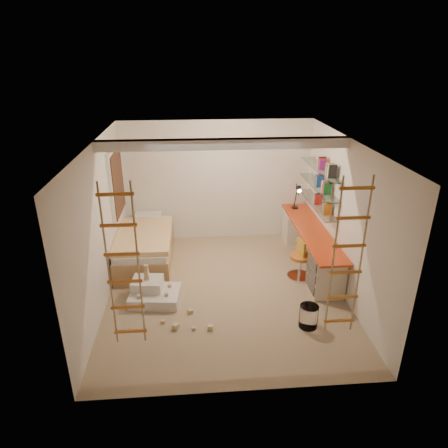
{
  "coord_description": "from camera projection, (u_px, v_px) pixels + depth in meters",
  "views": [
    {
      "loc": [
        -0.5,
        -5.92,
        3.85
      ],
      "look_at": [
        0.0,
        0.3,
        1.15
      ],
      "focal_mm": 32.0,
      "sensor_mm": 36.0,
      "label": 1
    }
  ],
  "objects": [
    {
      "name": "floor",
      "position": [
        225.0,
        291.0,
        6.98
      ],
      "size": [
        4.5,
        4.5,
        0.0
      ],
      "primitive_type": "plane",
      "color": "tan",
      "rests_on": "ground"
    },
    {
      "name": "rope_ladder_left",
      "position": [
        123.0,
        268.0,
        4.68
      ],
      "size": [
        0.41,
        0.04,
        2.13
      ],
      "primitive_type": null,
      "color": "orange",
      "rests_on": "ceiling"
    },
    {
      "name": "books",
      "position": [
        319.0,
        180.0,
        7.5
      ],
      "size": [
        0.14,
        0.7,
        0.92
      ],
      "color": "orange",
      "rests_on": "shelves"
    },
    {
      "name": "window_frame",
      "position": [
        116.0,
        183.0,
        7.6
      ],
      "size": [
        0.06,
        1.15,
        1.35
      ],
      "primitive_type": "cube",
      "color": "white",
      "rests_on": "wall_left"
    },
    {
      "name": "waste_bin",
      "position": [
        309.0,
        316.0,
        6.02
      ],
      "size": [
        0.29,
        0.29,
        0.36
      ],
      "primitive_type": "cylinder",
      "color": "white",
      "rests_on": "floor"
    },
    {
      "name": "task_lamp",
      "position": [
        298.0,
        193.0,
        8.32
      ],
      "size": [
        0.14,
        0.36,
        0.57
      ],
      "color": "black",
      "rests_on": "desk"
    },
    {
      "name": "bed",
      "position": [
        146.0,
        246.0,
        7.87
      ],
      "size": [
        1.02,
        2.0,
        0.69
      ],
      "color": "#AD7F51",
      "rests_on": "floor"
    },
    {
      "name": "desk",
      "position": [
        310.0,
        245.0,
        7.74
      ],
      "size": [
        0.56,
        2.8,
        0.75
      ],
      "color": "red",
      "rests_on": "floor"
    },
    {
      "name": "ceiling_beam",
      "position": [
        224.0,
        144.0,
        6.26
      ],
      "size": [
        4.0,
        0.18,
        0.16
      ],
      "primitive_type": "cube",
      "color": "white",
      "rests_on": "ceiling"
    },
    {
      "name": "toy_blocks",
      "position": [
        167.0,
        299.0,
        6.36
      ],
      "size": [
        1.19,
        1.02,
        0.63
      ],
      "color": "#CCB284",
      "rests_on": "floor"
    },
    {
      "name": "shelves",
      "position": [
        319.0,
        187.0,
        7.56
      ],
      "size": [
        0.25,
        1.8,
        0.71
      ],
      "color": "white",
      "rests_on": "wall_right"
    },
    {
      "name": "window_blind",
      "position": [
        118.0,
        183.0,
        7.6
      ],
      "size": [
        0.02,
        1.0,
        1.2
      ],
      "primitive_type": "cube",
      "color": "#4C2D1E",
      "rests_on": "window_frame"
    },
    {
      "name": "rope_ladder_right",
      "position": [
        347.0,
        259.0,
        4.88
      ],
      "size": [
        0.41,
        0.04,
        2.13
      ],
      "primitive_type": null,
      "color": "#C38021",
      "rests_on": "ceiling"
    },
    {
      "name": "swivel_chair",
      "position": [
        300.0,
        264.0,
        7.3
      ],
      "size": [
        0.52,
        0.52,
        0.75
      ],
      "color": "#BC6224",
      "rests_on": "floor"
    },
    {
      "name": "play_platform",
      "position": [
        153.0,
        293.0,
        6.68
      ],
      "size": [
        0.87,
        0.71,
        0.36
      ],
      "color": "silver",
      "rests_on": "floor"
    }
  ]
}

